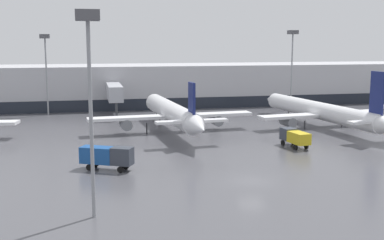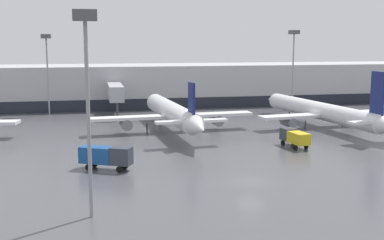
% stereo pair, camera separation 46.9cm
% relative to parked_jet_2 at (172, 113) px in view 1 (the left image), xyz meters
% --- Properties ---
extents(ground_plane, '(320.00, 320.00, 0.00)m').
position_rel_parked_jet_2_xyz_m(ground_plane, '(3.15, -28.39, -3.04)').
color(ground_plane, '#4C4C51').
extents(terminal_building, '(160.00, 28.62, 9.00)m').
position_rel_parked_jet_2_xyz_m(terminal_building, '(3.10, 33.54, 1.46)').
color(terminal_building, '#B2B2B7').
rests_on(terminal_building, ground_plane).
extents(parked_jet_2, '(26.05, 33.40, 8.63)m').
position_rel_parked_jet_2_xyz_m(parked_jet_2, '(0.00, 0.00, 0.00)').
color(parked_jet_2, white).
rests_on(parked_jet_2, ground_plane).
extents(parked_jet_3, '(22.37, 37.07, 9.91)m').
position_rel_parked_jet_2_xyz_m(parked_jet_3, '(24.76, -1.00, -0.38)').
color(parked_jet_3, white).
rests_on(parked_jet_3, ground_plane).
extents(service_truck_1, '(2.46, 5.27, 2.33)m').
position_rel_parked_jet_2_xyz_m(service_truck_1, '(14.08, -14.31, -1.61)').
color(service_truck_1, gold).
rests_on(service_truck_1, ground_plane).
extents(service_truck_2, '(5.95, 4.12, 2.61)m').
position_rel_parked_jet_2_xyz_m(service_truck_2, '(-10.91, -20.80, -1.44)').
color(service_truck_2, '#19478C').
rests_on(service_truck_2, ground_plane).
extents(apron_light_mast_2, '(1.80, 1.80, 16.34)m').
position_rel_parked_jet_2_xyz_m(apron_light_mast_2, '(28.64, 20.10, 10.04)').
color(apron_light_mast_2, gray).
rests_on(apron_light_mast_2, ground_plane).
extents(apron_light_mast_3, '(1.80, 1.80, 16.22)m').
position_rel_parked_jet_2_xyz_m(apron_light_mast_3, '(-12.53, -35.29, 9.96)').
color(apron_light_mast_3, gray).
rests_on(apron_light_mast_3, ground_plane).
extents(apron_light_mast_5, '(1.80, 1.80, 15.42)m').
position_rel_parked_jet_2_xyz_m(apron_light_mast_5, '(-20.33, 23.38, 9.39)').
color(apron_light_mast_5, gray).
rests_on(apron_light_mast_5, ground_plane).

